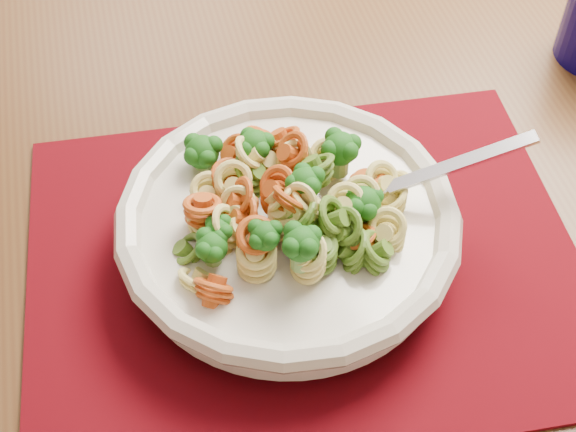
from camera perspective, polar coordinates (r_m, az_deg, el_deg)
dining_table at (r=0.76m, az=4.16°, el=0.01°), size 1.64×1.35×0.70m
placemat at (r=0.61m, az=1.19°, el=-3.20°), size 0.51×0.46×0.00m
pasta_bowl at (r=0.59m, az=-0.00°, el=-0.66°), size 0.25×0.25×0.05m
pasta_broccoli_heap at (r=0.57m, az=0.00°, el=0.38°), size 0.22×0.22×0.06m
fork at (r=0.59m, az=4.82°, el=1.20°), size 0.17×0.10×0.08m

